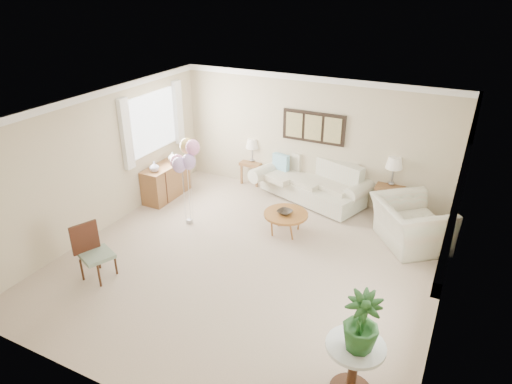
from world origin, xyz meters
TOP-DOWN VIEW (x-y plane):
  - ground_plane at (0.00, 0.00)m, footprint 6.00×6.00m
  - room_shell at (-0.11, 0.09)m, footprint 6.04×6.04m
  - wall_art_triptych at (0.00, 2.96)m, footprint 1.35×0.06m
  - sofa at (0.11, 2.84)m, footprint 2.72×1.59m
  - end_table_left at (-1.44, 3.01)m, footprint 0.49×0.44m
  - end_table_right at (1.71, 2.95)m, footprint 0.55×0.50m
  - lamp_left at (-1.44, 3.01)m, footprint 0.31×0.31m
  - lamp_right at (1.71, 2.95)m, footprint 0.34×0.34m
  - coffee_table at (0.17, 1.22)m, footprint 0.82×0.82m
  - decor_bowl at (0.15, 1.19)m, footprint 0.32×0.32m
  - armchair at (2.29, 1.86)m, footprint 1.64×1.67m
  - side_table at (2.28, -1.78)m, footprint 0.67×0.67m
  - potted_plant at (2.31, -1.82)m, footprint 0.43×0.43m
  - accent_chair at (-2.02, -1.39)m, footprint 0.60×0.59m
  - credenza at (-2.76, 1.50)m, footprint 0.46×1.20m
  - vase_white at (-2.74, 1.13)m, footprint 0.22×0.22m
  - vase_sage at (-2.74, 1.76)m, footprint 0.25×0.25m
  - balloon_cluster at (-1.65, 0.71)m, footprint 0.54×0.54m

SIDE VIEW (x-z plane):
  - ground_plane at x=0.00m, z-range 0.00..0.00m
  - sofa at x=0.11m, z-range -0.10..0.81m
  - credenza at x=-2.76m, z-range 0.00..0.74m
  - coffee_table at x=0.17m, z-range 0.18..0.59m
  - armchair at x=2.29m, z-range 0.00..0.82m
  - end_table_left at x=-1.44m, z-range 0.18..0.71m
  - decor_bowl at x=0.15m, z-range 0.42..0.48m
  - accent_chair at x=-2.02m, z-range 0.02..0.95m
  - end_table_right at x=1.71m, z-range 0.20..0.81m
  - side_table at x=2.28m, z-range 0.18..0.91m
  - vase_white at x=-2.74m, z-range 0.74..0.95m
  - vase_sage at x=-2.74m, z-range 0.74..0.95m
  - lamp_left at x=-1.44m, z-range 0.67..1.21m
  - lamp_right at x=1.71m, z-range 0.76..1.35m
  - potted_plant at x=2.31m, z-range 0.73..1.44m
  - balloon_cluster at x=-1.65m, z-range 0.53..2.26m
  - wall_art_triptych at x=0.00m, z-range 1.23..1.88m
  - room_shell at x=-0.11m, z-range 0.33..2.93m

